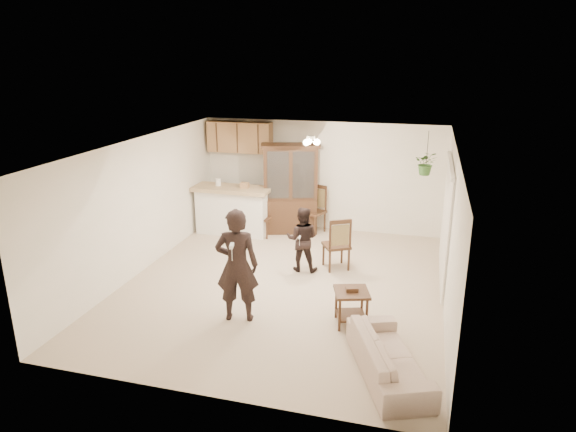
% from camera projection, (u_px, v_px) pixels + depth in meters
% --- Properties ---
extents(floor, '(6.50, 6.50, 0.00)m').
position_uv_depth(floor, '(283.00, 285.00, 9.17)').
color(floor, '#CAB198').
rests_on(floor, ground).
extents(ceiling, '(5.50, 6.50, 0.02)m').
position_uv_depth(ceiling, '(283.00, 146.00, 8.41)').
color(ceiling, white).
rests_on(ceiling, wall_back).
extents(wall_back, '(5.50, 0.02, 2.50)m').
position_uv_depth(wall_back, '(321.00, 176.00, 11.77)').
color(wall_back, white).
rests_on(wall_back, ground).
extents(wall_front, '(5.50, 0.02, 2.50)m').
position_uv_depth(wall_front, '(205.00, 303.00, 5.80)').
color(wall_front, white).
rests_on(wall_front, ground).
extents(wall_left, '(0.02, 6.50, 2.50)m').
position_uv_depth(wall_left, '(140.00, 206.00, 9.48)').
color(wall_left, white).
rests_on(wall_left, ground).
extents(wall_right, '(0.02, 6.50, 2.50)m').
position_uv_depth(wall_right, '(450.00, 232.00, 8.10)').
color(wall_right, white).
rests_on(wall_right, ground).
extents(breakfast_bar, '(1.60, 0.55, 1.00)m').
position_uv_depth(breakfast_bar, '(233.00, 212.00, 11.64)').
color(breakfast_bar, white).
rests_on(breakfast_bar, floor).
extents(bar_top, '(1.75, 0.70, 0.08)m').
position_uv_depth(bar_top, '(232.00, 189.00, 11.47)').
color(bar_top, tan).
rests_on(bar_top, breakfast_bar).
extents(upper_cabinets, '(1.50, 0.34, 0.70)m').
position_uv_depth(upper_cabinets, '(240.00, 137.00, 11.83)').
color(upper_cabinets, '#8E623E').
rests_on(upper_cabinets, wall_back).
extents(vertical_blinds, '(0.06, 2.30, 2.10)m').
position_uv_depth(vertical_blinds, '(446.00, 224.00, 8.98)').
color(vertical_blinds, silver).
rests_on(vertical_blinds, wall_right).
extents(ceiling_fixture, '(0.36, 0.36, 0.20)m').
position_uv_depth(ceiling_fixture, '(311.00, 141.00, 9.49)').
color(ceiling_fixture, '#FFEDBF').
rests_on(ceiling_fixture, ceiling).
extents(hanging_plant, '(0.43, 0.37, 0.48)m').
position_uv_depth(hanging_plant, '(426.00, 163.00, 10.23)').
color(hanging_plant, '#275120').
rests_on(hanging_plant, ceiling).
extents(plant_cord, '(0.01, 0.01, 0.65)m').
position_uv_depth(plant_cord, '(428.00, 147.00, 10.13)').
color(plant_cord, black).
rests_on(plant_cord, ceiling).
extents(sofa, '(1.39, 2.01, 0.73)m').
position_uv_depth(sofa, '(389.00, 349.00, 6.51)').
color(sofa, beige).
rests_on(sofa, floor).
extents(adult, '(0.73, 0.56, 1.80)m').
position_uv_depth(adult, '(237.00, 265.00, 7.73)').
color(adult, black).
rests_on(adult, floor).
extents(child, '(0.69, 0.56, 1.35)m').
position_uv_depth(child, '(302.00, 237.00, 9.59)').
color(child, black).
rests_on(child, floor).
extents(china_hutch, '(1.38, 0.84, 2.04)m').
position_uv_depth(china_hutch, '(290.00, 189.00, 11.59)').
color(china_hutch, '#351A13').
rests_on(china_hutch, floor).
extents(side_table, '(0.63, 0.63, 0.61)m').
position_uv_depth(side_table, '(351.00, 307.00, 7.75)').
color(side_table, '#351A13').
rests_on(side_table, floor).
extents(chair_bar, '(0.43, 0.43, 0.95)m').
position_uv_depth(chair_bar, '(262.00, 225.00, 11.53)').
color(chair_bar, '#351A13').
rests_on(chair_bar, floor).
extents(chair_hutch_left, '(0.63, 0.63, 1.09)m').
position_uv_depth(chair_hutch_left, '(313.00, 219.00, 11.76)').
color(chair_hutch_left, '#351A13').
rests_on(chair_hutch_left, floor).
extents(chair_hutch_right, '(0.62, 0.62, 1.03)m').
position_uv_depth(chair_hutch_right, '(336.00, 254.00, 9.80)').
color(chair_hutch_right, '#351A13').
rests_on(chair_hutch_right, floor).
extents(controller_adult, '(0.08, 0.16, 0.05)m').
position_uv_depth(controller_adult, '(232.00, 246.00, 7.19)').
color(controller_adult, white).
rests_on(controller_adult, adult).
extents(controller_child, '(0.04, 0.11, 0.03)m').
position_uv_depth(controller_child, '(300.00, 237.00, 9.29)').
color(controller_child, white).
rests_on(controller_child, child).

